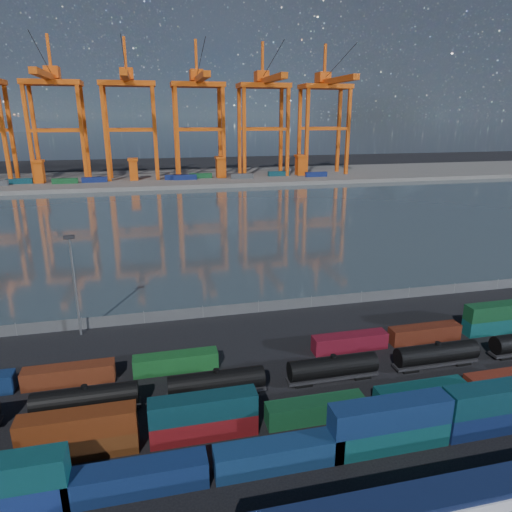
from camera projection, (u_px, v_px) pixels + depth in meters
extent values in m
plane|color=black|center=(312.00, 404.00, 56.00)|extent=(700.00, 700.00, 0.00)
plane|color=#314048|center=(205.00, 221.00, 153.70)|extent=(700.00, 700.00, 0.00)
cube|color=#514F4C|center=(182.00, 178.00, 251.11)|extent=(700.00, 70.00, 2.00)
cone|color=#1E2630|center=(79.00, 40.00, 1424.63)|extent=(1100.00, 1100.00, 520.00)
cone|color=#1E2630|center=(207.00, 54.00, 1520.59)|extent=(1040.00, 1040.00, 460.00)
cone|color=#1E2630|center=(320.00, 70.00, 1619.49)|extent=(960.00, 960.00, 380.00)
cone|color=#1E2630|center=(407.00, 83.00, 1707.51)|extent=(840.00, 840.00, 300.00)
cube|color=#0E1836|center=(396.00, 503.00, 34.81)|extent=(27.60, 2.98, 0.55)
cube|color=navy|center=(138.00, 478.00, 42.61)|extent=(13.05, 2.65, 2.83)
cube|color=navy|center=(279.00, 455.00, 45.59)|extent=(13.05, 2.65, 2.83)
cube|color=#0E4549|center=(388.00, 436.00, 48.21)|extent=(13.05, 2.65, 2.83)
cube|color=navy|center=(390.00, 413.00, 47.37)|extent=(13.05, 2.65, 2.83)
cube|color=#0F1F4F|center=(496.00, 418.00, 51.12)|extent=(13.05, 2.65, 2.83)
cube|color=#0C3440|center=(500.00, 396.00, 50.28)|extent=(13.05, 2.65, 2.83)
cube|color=#542910|center=(80.00, 445.00, 47.13)|extent=(11.71, 2.38, 2.54)
cube|color=#5D250E|center=(77.00, 424.00, 46.39)|extent=(11.71, 2.38, 2.54)
cube|color=maroon|center=(204.00, 426.00, 49.93)|extent=(11.71, 2.38, 2.54)
cube|color=#0A2F38|center=(203.00, 407.00, 49.18)|extent=(11.71, 2.38, 2.54)
cube|color=#15512C|center=(316.00, 410.00, 52.75)|extent=(11.71, 2.38, 2.54)
cube|color=#0D4143|center=(421.00, 394.00, 55.72)|extent=(11.71, 2.38, 2.54)
cube|color=maroon|center=(508.00, 381.00, 58.43)|extent=(11.71, 2.38, 2.54)
cube|color=#5F2613|center=(69.00, 375.00, 59.95)|extent=(11.55, 2.35, 2.50)
cube|color=#165523|center=(176.00, 362.00, 62.98)|extent=(11.55, 2.35, 2.50)
cube|color=maroon|center=(350.00, 342.00, 68.62)|extent=(11.55, 2.35, 2.50)
cube|color=#531E10|center=(425.00, 333.00, 71.37)|extent=(11.55, 2.35, 2.50)
cube|color=#0E494B|center=(497.00, 325.00, 74.24)|extent=(11.55, 2.35, 2.50)
cube|color=#124523|center=(499.00, 311.00, 73.51)|extent=(11.55, 2.35, 2.50)
cylinder|color=black|center=(86.00, 398.00, 53.50)|extent=(12.01, 2.68, 2.68)
cylinder|color=black|center=(84.00, 387.00, 53.07)|extent=(0.74, 0.74, 0.46)
cube|color=black|center=(87.00, 409.00, 53.94)|extent=(12.47, 1.85, 0.37)
cube|color=black|center=(50.00, 417.00, 53.14)|extent=(2.31, 1.66, 0.55)
cube|color=black|center=(124.00, 407.00, 54.95)|extent=(2.31, 1.66, 0.55)
cylinder|color=black|center=(216.00, 381.00, 56.88)|extent=(12.01, 2.68, 2.68)
cylinder|color=black|center=(216.00, 371.00, 56.44)|extent=(0.74, 0.74, 0.46)
cube|color=black|center=(217.00, 392.00, 57.31)|extent=(12.47, 1.85, 0.37)
cube|color=black|center=(184.00, 399.00, 56.52)|extent=(2.31, 1.66, 0.55)
cube|color=black|center=(249.00, 390.00, 58.33)|extent=(2.31, 1.66, 0.55)
cylinder|color=black|center=(333.00, 366.00, 60.25)|extent=(12.01, 2.68, 2.68)
cylinder|color=black|center=(333.00, 357.00, 59.82)|extent=(0.74, 0.74, 0.46)
cube|color=black|center=(332.00, 376.00, 60.69)|extent=(12.47, 1.85, 0.37)
cube|color=black|center=(302.00, 383.00, 59.89)|extent=(2.31, 1.66, 0.55)
cube|color=black|center=(361.00, 375.00, 61.70)|extent=(2.31, 1.66, 0.55)
cylinder|color=black|center=(437.00, 353.00, 63.63)|extent=(12.01, 2.68, 2.68)
cylinder|color=black|center=(438.00, 344.00, 63.19)|extent=(0.74, 0.74, 0.46)
cube|color=black|center=(435.00, 363.00, 64.06)|extent=(12.47, 1.85, 0.37)
cube|color=black|center=(408.00, 368.00, 63.27)|extent=(2.31, 1.66, 0.55)
cube|color=black|center=(461.00, 361.00, 65.08)|extent=(2.31, 1.66, 0.55)
cube|color=black|center=(504.00, 356.00, 66.64)|extent=(2.31, 1.66, 0.55)
cube|color=#595B5E|center=(259.00, 307.00, 81.76)|extent=(160.00, 0.06, 2.00)
cylinder|color=slate|center=(16.00, 329.00, 73.02)|extent=(0.12, 0.12, 2.20)
cylinder|color=slate|center=(82.00, 323.00, 75.19)|extent=(0.12, 0.12, 2.20)
cylinder|color=slate|center=(144.00, 317.00, 77.37)|extent=(0.12, 0.12, 2.20)
cylinder|color=slate|center=(203.00, 312.00, 79.55)|extent=(0.12, 0.12, 2.20)
cylinder|color=slate|center=(259.00, 307.00, 81.73)|extent=(0.12, 0.12, 2.20)
cylinder|color=slate|center=(311.00, 302.00, 83.91)|extent=(0.12, 0.12, 2.20)
cylinder|color=slate|center=(361.00, 297.00, 86.08)|extent=(0.12, 0.12, 2.20)
cylinder|color=slate|center=(409.00, 292.00, 88.26)|extent=(0.12, 0.12, 2.20)
cylinder|color=slate|center=(454.00, 288.00, 90.44)|extent=(0.12, 0.12, 2.20)
cylinder|color=slate|center=(497.00, 284.00, 92.62)|extent=(0.12, 0.12, 2.20)
cylinder|color=slate|center=(75.00, 288.00, 71.30)|extent=(0.36, 0.36, 16.00)
cube|color=black|center=(69.00, 237.00, 68.86)|extent=(1.60, 0.40, 0.60)
cube|color=#D54F0F|center=(4.00, 136.00, 215.34)|extent=(1.75, 1.75, 49.11)
cube|color=#D54F0F|center=(12.00, 135.00, 227.53)|extent=(1.75, 1.75, 49.11)
cube|color=#D54F0F|center=(29.00, 136.00, 217.74)|extent=(1.75, 1.75, 49.11)
cube|color=#D54F0F|center=(35.00, 135.00, 229.92)|extent=(1.75, 1.75, 49.11)
cube|color=#D54F0F|center=(82.00, 136.00, 222.97)|extent=(1.75, 1.75, 49.11)
cube|color=#D54F0F|center=(85.00, 135.00, 235.15)|extent=(1.75, 1.75, 49.11)
cube|color=#D54F0F|center=(55.00, 131.00, 219.63)|extent=(24.01, 1.53, 1.53)
cube|color=#D54F0F|center=(60.00, 130.00, 231.82)|extent=(24.01, 1.53, 1.53)
cube|color=#D54F0F|center=(52.00, 83.00, 219.21)|extent=(27.29, 15.28, 2.40)
cube|color=#D54F0F|center=(46.00, 75.00, 206.38)|extent=(3.27, 52.39, 2.73)
cube|color=#D54F0F|center=(52.00, 72.00, 221.83)|extent=(6.55, 8.73, 5.46)
cube|color=#D54F0F|center=(49.00, 54.00, 217.39)|extent=(1.31, 1.31, 17.46)
cylinder|color=black|center=(42.00, 56.00, 201.70)|extent=(0.26, 44.92, 14.82)
cube|color=#D54F0F|center=(106.00, 135.00, 225.36)|extent=(1.75, 1.75, 49.11)
cube|color=#D54F0F|center=(108.00, 134.00, 237.55)|extent=(1.75, 1.75, 49.11)
cube|color=#D54F0F|center=(155.00, 135.00, 230.59)|extent=(1.75, 1.75, 49.11)
cube|color=#D54F0F|center=(155.00, 134.00, 242.78)|extent=(1.75, 1.75, 49.11)
cube|color=#D54F0F|center=(130.00, 130.00, 227.25)|extent=(24.01, 1.53, 1.53)
cube|color=#D54F0F|center=(131.00, 129.00, 239.44)|extent=(24.01, 1.53, 1.53)
cube|color=#D54F0F|center=(127.00, 84.00, 226.84)|extent=(27.29, 15.28, 2.40)
cube|color=#D54F0F|center=(126.00, 77.00, 214.01)|extent=(3.27, 52.39, 2.73)
cube|color=#D54F0F|center=(127.00, 74.00, 229.45)|extent=(6.55, 8.73, 5.46)
cube|color=#D54F0F|center=(125.00, 56.00, 225.01)|extent=(1.31, 1.31, 17.46)
cylinder|color=black|center=(124.00, 59.00, 209.32)|extent=(0.26, 44.92, 14.82)
cube|color=#D54F0F|center=(177.00, 135.00, 232.98)|extent=(1.75, 1.75, 49.11)
cube|color=#D54F0F|center=(176.00, 134.00, 245.17)|extent=(1.75, 1.75, 49.11)
cube|color=#D54F0F|center=(224.00, 134.00, 238.21)|extent=(1.75, 1.75, 49.11)
cube|color=#D54F0F|center=(220.00, 133.00, 250.40)|extent=(1.75, 1.75, 49.11)
cube|color=#D54F0F|center=(200.00, 130.00, 234.88)|extent=(24.01, 1.53, 1.53)
cube|color=#D54F0F|center=(198.00, 129.00, 247.06)|extent=(24.01, 1.53, 1.53)
cube|color=#D54F0F|center=(197.00, 85.00, 234.46)|extent=(27.29, 15.28, 2.40)
cube|color=#D54F0F|center=(200.00, 78.00, 221.63)|extent=(3.27, 52.39, 2.73)
cube|color=#D54F0F|center=(196.00, 75.00, 237.07)|extent=(6.55, 8.73, 5.46)
cube|color=#D54F0F|center=(196.00, 58.00, 232.63)|extent=(1.31, 1.31, 17.46)
cylinder|color=black|center=(200.00, 61.00, 216.94)|extent=(0.26, 44.92, 14.82)
cube|color=#D54F0F|center=(244.00, 134.00, 240.61)|extent=(1.75, 1.75, 49.11)
cube|color=#D54F0F|center=(239.00, 133.00, 252.79)|extent=(1.75, 1.75, 49.11)
cube|color=#D54F0F|center=(288.00, 134.00, 245.84)|extent=(1.75, 1.75, 49.11)
cube|color=#D54F0F|center=(281.00, 133.00, 258.02)|extent=(1.75, 1.75, 49.11)
cube|color=#D54F0F|center=(266.00, 129.00, 242.50)|extent=(24.01, 1.53, 1.53)
cube|color=#D54F0F|center=(260.00, 129.00, 254.69)|extent=(24.01, 1.53, 1.53)
cube|color=#D54F0F|center=(263.00, 86.00, 242.08)|extent=(27.29, 15.28, 2.40)
cube|color=#D54F0F|center=(270.00, 79.00, 229.25)|extent=(3.27, 52.39, 2.73)
cube|color=#D54F0F|center=(261.00, 76.00, 244.70)|extent=(6.55, 8.73, 5.46)
cube|color=#D54F0F|center=(263.00, 60.00, 240.26)|extent=(1.31, 1.31, 17.46)
cylinder|color=black|center=(271.00, 63.00, 224.57)|extent=(0.26, 44.92, 14.82)
cube|color=#D54F0F|center=(307.00, 134.00, 248.23)|extent=(1.75, 1.75, 49.11)
cube|color=#D54F0F|center=(299.00, 133.00, 260.42)|extent=(1.75, 1.75, 49.11)
cube|color=#D54F0F|center=(348.00, 133.00, 253.46)|extent=(1.75, 1.75, 49.11)
cube|color=#D54F0F|center=(339.00, 132.00, 265.65)|extent=(1.75, 1.75, 49.11)
cube|color=#D54F0F|center=(328.00, 129.00, 250.12)|extent=(24.01, 1.53, 1.53)
cube|color=#D54F0F|center=(319.00, 128.00, 262.31)|extent=(24.01, 1.53, 1.53)
cube|color=#D54F0F|center=(325.00, 87.00, 249.71)|extent=(27.29, 15.28, 2.40)
cube|color=#D54F0F|center=(335.00, 81.00, 236.88)|extent=(3.27, 52.39, 2.73)
cube|color=#D54F0F|center=(323.00, 78.00, 252.32)|extent=(6.55, 8.73, 5.46)
cube|color=#D54F0F|center=(325.00, 61.00, 247.88)|extent=(1.31, 1.31, 17.46)
cylinder|color=black|center=(338.00, 64.00, 232.19)|extent=(0.26, 44.92, 14.82)
cube|color=navy|center=(185.00, 177.00, 236.31)|extent=(12.00, 2.44, 2.60)
cube|color=navy|center=(316.00, 174.00, 248.22)|extent=(12.00, 2.44, 2.60)
cube|color=navy|center=(176.00, 177.00, 236.68)|extent=(12.00, 2.44, 2.60)
cube|color=#0C3842|center=(19.00, 181.00, 222.44)|extent=(12.00, 2.44, 2.60)
cube|color=#3F4244|center=(242.00, 176.00, 240.95)|extent=(12.00, 2.44, 2.60)
cube|color=#144C23|center=(65.00, 181.00, 223.15)|extent=(12.00, 2.44, 2.60)
cube|color=navy|center=(94.00, 180.00, 227.34)|extent=(12.00, 2.44, 2.60)
cube|color=#144C23|center=(201.00, 176.00, 242.67)|extent=(12.00, 2.44, 2.60)
cube|color=#0C3842|center=(279.00, 174.00, 251.45)|extent=(12.00, 2.44, 2.60)
cube|color=#D54F0F|center=(40.00, 173.00, 224.79)|extent=(4.00, 6.00, 10.00)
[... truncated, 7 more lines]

